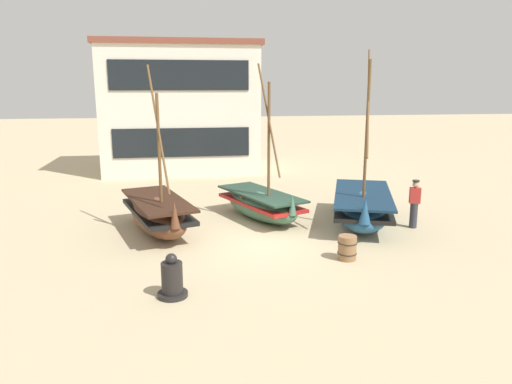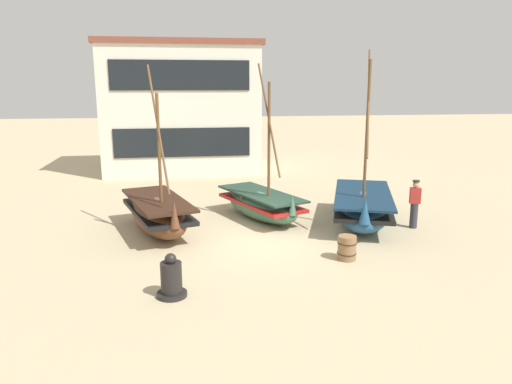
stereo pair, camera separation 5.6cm
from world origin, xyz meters
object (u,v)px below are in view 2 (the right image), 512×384
at_px(fishing_boat_near_left, 362,207).
at_px(fisherman_by_hull, 415,204).
at_px(capstan_winch, 171,279).
at_px(harbor_building_main, 181,107).
at_px(wooden_barrel, 347,248).
at_px(fishing_boat_far_right, 261,204).
at_px(fishing_boat_centre_large, 158,214).

bearing_deg(fishing_boat_near_left, fisherman_by_hull, -25.02).
xyz_separation_m(capstan_winch, harbor_building_main, (0.37, 17.46, 3.18)).
relative_size(fishing_boat_near_left, wooden_barrel, 8.66).
xyz_separation_m(fishing_boat_far_right, harbor_building_main, (-2.79, 11.19, 3.04)).
height_order(fishing_boat_near_left, fishing_boat_centre_large, fishing_boat_near_left).
distance_m(fisherman_by_hull, wooden_barrel, 4.27).
relative_size(capstan_winch, harbor_building_main, 0.12).
bearing_deg(fisherman_by_hull, fishing_boat_far_right, 159.09).
bearing_deg(fishing_boat_far_right, fishing_boat_centre_large, -162.95).
bearing_deg(wooden_barrel, fisherman_by_hull, 38.36).
xyz_separation_m(fishing_boat_centre_large, capstan_winch, (0.52, -5.14, -0.23)).
xyz_separation_m(fishing_boat_near_left, wooden_barrel, (-1.74, -3.38, -0.28)).
bearing_deg(fishing_boat_centre_large, wooden_barrel, -32.44).
height_order(fishing_boat_near_left, fisherman_by_hull, fishing_boat_near_left).
bearing_deg(fisherman_by_hull, fishing_boat_centre_large, 174.79).
relative_size(fishing_boat_near_left, fishing_boat_centre_large, 1.10).
bearing_deg(harbor_building_main, fishing_boat_centre_large, -94.14).
xyz_separation_m(fishing_boat_near_left, fisherman_by_hull, (1.59, -0.74, 0.20)).
relative_size(capstan_winch, wooden_barrel, 1.52).
relative_size(fishing_boat_far_right, capstan_winch, 5.26).
relative_size(fishing_boat_far_right, wooden_barrel, 8.00).
bearing_deg(fishing_boat_near_left, wooden_barrel, -117.31).
relative_size(fishing_boat_near_left, capstan_winch, 5.69).
bearing_deg(fishing_boat_far_right, fisherman_by_hull, -20.91).
bearing_deg(fishing_boat_far_right, wooden_barrel, -69.43).
distance_m(fishing_boat_centre_large, wooden_barrel, 6.40).
xyz_separation_m(fishing_boat_near_left, fishing_boat_centre_large, (-7.14, 0.05, 0.02)).
height_order(fishing_boat_far_right, fisherman_by_hull, fishing_boat_far_right).
xyz_separation_m(fishing_boat_near_left, fishing_boat_far_right, (-3.46, 1.19, -0.07)).
bearing_deg(harbor_building_main, fisherman_by_hull, -59.15).
xyz_separation_m(fisherman_by_hull, wooden_barrel, (-3.33, -2.64, -0.48)).
height_order(fisherman_by_hull, wooden_barrel, fisherman_by_hull).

